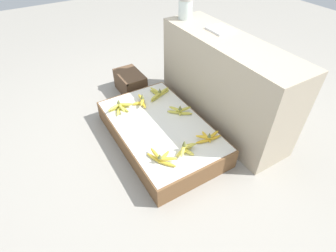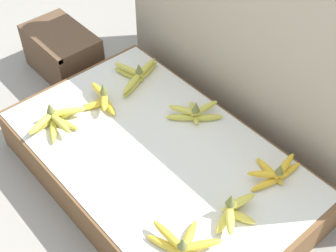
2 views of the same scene
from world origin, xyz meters
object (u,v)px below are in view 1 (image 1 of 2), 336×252
(banana_bunch_front_left, at_px, (120,107))
(banana_bunch_back_left, at_px, (159,93))
(banana_bunch_middle_midright, at_px, (185,149))
(glass_jar, at_px, (185,8))
(banana_bunch_back_midright, at_px, (208,137))
(wooden_crate, at_px, (130,83))
(banana_bunch_back_midleft, at_px, (180,111))
(foam_tray_white, at_px, (220,29))
(banana_bunch_front_midright, at_px, (161,158))
(banana_bunch_middle_left, at_px, (142,101))

(banana_bunch_front_left, relative_size, banana_bunch_back_left, 0.94)
(banana_bunch_front_left, xyz_separation_m, banana_bunch_middle_midright, (0.79, 0.22, 0.00))
(glass_jar, bearing_deg, banana_bunch_middle_midright, -32.48)
(banana_bunch_middle_midright, height_order, glass_jar, glass_jar)
(banana_bunch_back_midright, bearing_deg, wooden_crate, -174.14)
(banana_bunch_back_midleft, relative_size, foam_tray_white, 1.02)
(foam_tray_white, bearing_deg, wooden_crate, -139.16)
(wooden_crate, distance_m, banana_bunch_front_midright, 1.33)
(banana_bunch_middle_left, relative_size, banana_bunch_back_left, 0.73)
(wooden_crate, bearing_deg, glass_jar, 59.80)
(banana_bunch_middle_midright, height_order, foam_tray_white, foam_tray_white)
(banana_bunch_front_left, height_order, banana_bunch_back_left, banana_bunch_front_left)
(wooden_crate, bearing_deg, banana_bunch_front_left, -33.14)
(glass_jar, relative_size, foam_tray_white, 0.90)
(banana_bunch_front_left, distance_m, foam_tray_white, 1.17)
(banana_bunch_back_midleft, bearing_deg, glass_jar, 144.24)
(banana_bunch_front_midright, bearing_deg, banana_bunch_back_left, 151.87)
(banana_bunch_back_midleft, height_order, foam_tray_white, foam_tray_white)
(banana_bunch_back_midright, relative_size, glass_jar, 1.25)
(wooden_crate, xyz_separation_m, banana_bunch_middle_left, (0.54, -0.12, 0.11))
(banana_bunch_middle_midright, height_order, banana_bunch_back_midleft, banana_bunch_middle_midright)
(wooden_crate, height_order, banana_bunch_back_midleft, banana_bunch_back_midleft)
(banana_bunch_middle_left, bearing_deg, foam_tray_white, 76.02)
(banana_bunch_middle_midright, xyz_separation_m, banana_bunch_back_left, (-0.80, 0.21, -0.00))
(banana_bunch_middle_left, relative_size, banana_bunch_middle_midright, 1.00)
(banana_bunch_front_midright, xyz_separation_m, banana_bunch_middle_midright, (0.02, 0.21, 0.00))
(wooden_crate, height_order, banana_bunch_middle_midright, banana_bunch_middle_midright)
(banana_bunch_front_midright, height_order, glass_jar, glass_jar)
(banana_bunch_front_left, height_order, foam_tray_white, foam_tray_white)
(banana_bunch_front_left, height_order, banana_bunch_middle_left, banana_bunch_middle_left)
(banana_bunch_front_left, bearing_deg, wooden_crate, 146.86)
(banana_bunch_middle_left, bearing_deg, banana_bunch_back_left, 99.38)
(banana_bunch_front_left, height_order, banana_bunch_middle_midright, banana_bunch_middle_midright)
(banana_bunch_middle_midright, xyz_separation_m, banana_bunch_back_midleft, (-0.45, 0.24, -0.00))
(banana_bunch_middle_left, bearing_deg, banana_bunch_back_midleft, 37.15)
(banana_bunch_middle_left, bearing_deg, wooden_crate, 167.87)
(banana_bunch_middle_left, height_order, banana_bunch_middle_midright, banana_bunch_middle_left)
(wooden_crate, distance_m, banana_bunch_back_midright, 1.30)
(wooden_crate, relative_size, banana_bunch_front_midright, 1.56)
(banana_bunch_front_midright, distance_m, banana_bunch_back_left, 0.89)
(banana_bunch_front_midright, xyz_separation_m, banana_bunch_back_midright, (0.00, 0.46, -0.00))
(foam_tray_white, bearing_deg, banana_bunch_middle_left, -103.98)
(banana_bunch_middle_left, xyz_separation_m, foam_tray_white, (0.18, 0.74, 0.62))
(banana_bunch_back_midright, bearing_deg, banana_bunch_front_left, -148.91)
(banana_bunch_middle_left, distance_m, glass_jar, 0.99)
(banana_bunch_front_left, xyz_separation_m, banana_bunch_back_midleft, (0.34, 0.46, 0.00))
(banana_bunch_back_left, distance_m, banana_bunch_back_midleft, 0.36)
(wooden_crate, relative_size, banana_bunch_front_left, 1.49)
(banana_bunch_back_midright, distance_m, glass_jar, 1.28)
(banana_bunch_back_midleft, xyz_separation_m, glass_jar, (-0.55, 0.40, 0.72))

